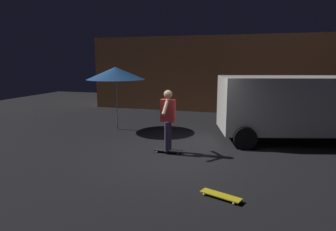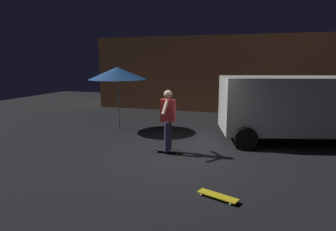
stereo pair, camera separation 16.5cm
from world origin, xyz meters
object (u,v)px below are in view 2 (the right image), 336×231
object	(u,v)px
parked_van	(297,105)
skater	(168,116)
skateboard_spare	(218,196)
patio_umbrella	(117,73)
skateboard_ridden	(168,151)

from	to	relation	value
parked_van	skater	world-z (taller)	parked_van
skateboard_spare	patio_umbrella	bearing A→B (deg)	133.17
patio_umbrella	skateboard_ridden	world-z (taller)	patio_umbrella
skater	skateboard_ridden	bearing A→B (deg)	180.00
parked_van	skateboard_ridden	xyz separation A→B (m)	(-3.48, -2.34, -1.11)
patio_umbrella	skater	size ratio (longest dim) A/B	1.38
parked_van	skateboard_spare	distance (m)	5.16
patio_umbrella	skater	bearing A→B (deg)	-40.42
skateboard_ridden	skateboard_spare	xyz separation A→B (m)	(1.70, -2.38, 0.00)
skateboard_spare	skater	distance (m)	3.08
skateboard_spare	skater	bearing A→B (deg)	125.61
skateboard_ridden	skateboard_spare	world-z (taller)	same
skateboard_ridden	skateboard_spare	size ratio (longest dim) A/B	0.98
skateboard_spare	skater	size ratio (longest dim) A/B	0.48
skateboard_ridden	skater	size ratio (longest dim) A/B	0.47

